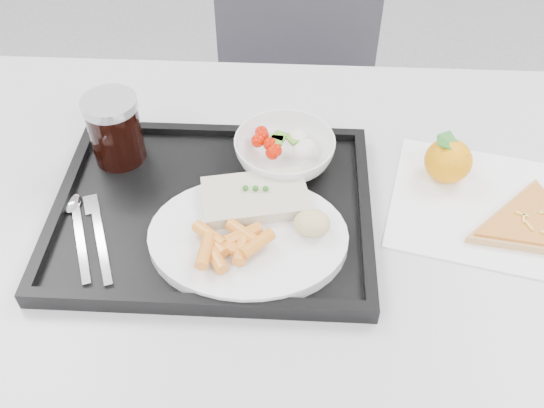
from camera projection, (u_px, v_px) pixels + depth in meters
name	position (u px, v px, depth m)	size (l,w,h in m)	color
table	(281.00, 248.00, 0.92)	(1.20, 0.80, 0.75)	#B6B6B9
chair	(296.00, 70.00, 1.51)	(0.46, 0.46, 0.93)	#35343B
tray	(213.00, 210.00, 0.87)	(0.45, 0.35, 0.03)	black
dinner_plate	(248.00, 237.00, 0.82)	(0.27, 0.27, 0.02)	white
fish_fillet	(255.00, 197.00, 0.84)	(0.16, 0.12, 0.03)	beige
bread_roll	(312.00, 223.00, 0.80)	(0.06, 0.06, 0.03)	tan
salad_bowl	(285.00, 152.00, 0.92)	(0.15, 0.15, 0.05)	white
cola_glass	(115.00, 128.00, 0.90)	(0.08, 0.08, 0.11)	black
cutlery	(85.00, 226.00, 0.84)	(0.11, 0.17, 0.01)	silver
napkin	(478.00, 205.00, 0.89)	(0.30, 0.29, 0.00)	white
tangerine	(448.00, 161.00, 0.91)	(0.08, 0.08, 0.07)	orange
pizza_slice	(533.00, 225.00, 0.85)	(0.26, 0.26, 0.02)	tan
carrot_pile	(228.00, 243.00, 0.78)	(0.11, 0.09, 0.03)	orange
salad_contents	(286.00, 144.00, 0.91)	(0.10, 0.07, 0.02)	#BE1200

